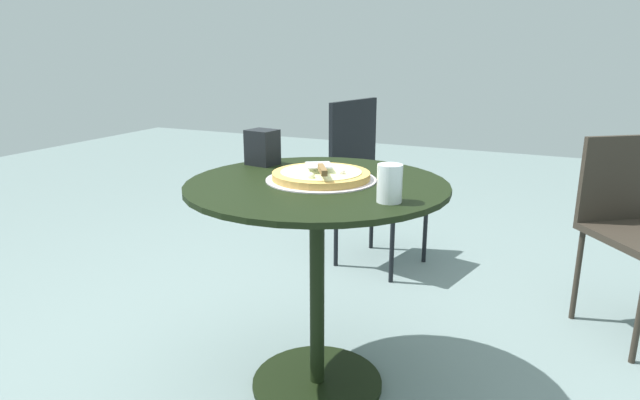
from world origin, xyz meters
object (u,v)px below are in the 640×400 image
object	(u,v)px
pizza_on_tray	(320,176)
drinking_cup	(390,183)
napkin_dispenser	(262,147)
patio_chair_far	(370,171)
patio_table	(317,239)
pizza_server	(321,167)

from	to	relation	value
pizza_on_tray	drinking_cup	world-z (taller)	drinking_cup
napkin_dispenser	patio_chair_far	world-z (taller)	patio_chair_far
patio_table	pizza_server	bearing A→B (deg)	149.38
drinking_cup	patio_chair_far	xyz separation A→B (m)	(0.52, -1.33, -0.28)
napkin_dispenser	patio_chair_far	bearing A→B (deg)	95.54
drinking_cup	napkin_dispenser	bearing A→B (deg)	-27.05
patio_table	pizza_server	world-z (taller)	pizza_server
patio_table	pizza_on_tray	size ratio (longest dim) A/B	2.34
patio_chair_far	pizza_server	bearing A→B (deg)	101.84
pizza_server	napkin_dispenser	bearing A→B (deg)	-29.57
drinking_cup	pizza_server	bearing A→B (deg)	-23.88
pizza_on_tray	napkin_dispenser	world-z (taller)	napkin_dispenser
pizza_on_tray	drinking_cup	xyz separation A→B (m)	(-0.29, 0.16, 0.04)
patio_table	pizza_on_tray	bearing A→B (deg)	-83.55
pizza_on_tray	patio_chair_far	bearing A→B (deg)	-78.76
pizza_server	napkin_dispenser	world-z (taller)	napkin_dispenser
pizza_on_tray	pizza_server	world-z (taller)	pizza_server
pizza_on_tray	pizza_server	distance (m)	0.06
pizza_on_tray	napkin_dispenser	size ratio (longest dim) A/B	2.81
drinking_cup	patio_chair_far	size ratio (longest dim) A/B	0.12
patio_table	drinking_cup	xyz separation A→B (m)	(-0.28, 0.13, 0.25)
napkin_dispenser	drinking_cup	bearing A→B (deg)	-17.95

